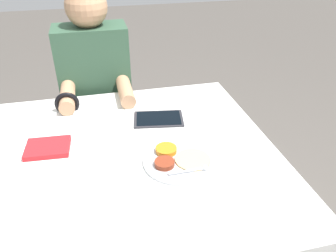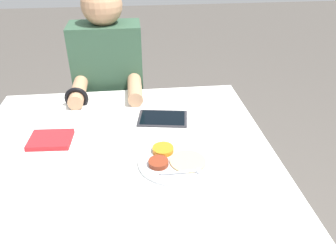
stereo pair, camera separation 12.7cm
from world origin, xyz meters
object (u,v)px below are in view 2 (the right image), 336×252
at_px(person_diner, 111,102).
at_px(thali_tray, 173,160).
at_px(tablet_device, 163,118).
at_px(red_notebook, 51,140).

bearing_deg(person_diner, thali_tray, -71.37).
bearing_deg(tablet_device, thali_tray, -88.54).
xyz_separation_m(thali_tray, red_notebook, (-0.46, 0.18, -0.00)).
xyz_separation_m(red_notebook, person_diner, (0.20, 0.58, -0.14)).
height_order(thali_tray, tablet_device, thali_tray).
height_order(red_notebook, tablet_device, red_notebook).
bearing_deg(person_diner, red_notebook, -109.25).
relative_size(thali_tray, tablet_device, 1.13).
height_order(tablet_device, person_diner, person_diner).
distance_m(thali_tray, tablet_device, 0.31).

